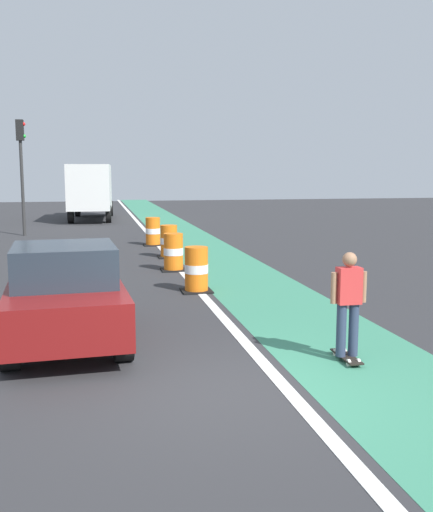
% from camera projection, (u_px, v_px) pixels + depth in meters
% --- Properties ---
extents(ground_plane, '(100.00, 100.00, 0.00)m').
position_uv_depth(ground_plane, '(218.00, 389.00, 7.95)').
color(ground_plane, '#2D2D30').
extents(bike_lane_strip, '(2.50, 80.00, 0.01)m').
position_uv_depth(bike_lane_strip, '(214.00, 257.00, 20.06)').
color(bike_lane_strip, '#387F60').
rests_on(bike_lane_strip, ground).
extents(lane_divider_stripe, '(0.20, 80.00, 0.01)m').
position_uv_depth(lane_divider_stripe, '(170.00, 258.00, 19.75)').
color(lane_divider_stripe, silver).
rests_on(lane_divider_stripe, ground).
extents(skateboarder_on_lane, '(0.57, 0.80, 1.69)m').
position_uv_depth(skateboarder_on_lane, '(348.00, 303.00, 9.00)').
color(skateboarder_on_lane, black).
rests_on(skateboarder_on_lane, ground).
extents(parked_sedan_nearest, '(2.11, 4.20, 1.70)m').
position_uv_depth(parked_sedan_nearest, '(65.00, 295.00, 9.97)').
color(parked_sedan_nearest, maroon).
rests_on(parked_sedan_nearest, ground).
extents(traffic_barrel_front, '(0.73, 0.73, 1.09)m').
position_uv_depth(traffic_barrel_front, '(196.00, 270.00, 14.26)').
color(traffic_barrel_front, orange).
rests_on(traffic_barrel_front, ground).
extents(traffic_barrel_mid, '(0.73, 0.73, 1.09)m').
position_uv_depth(traffic_barrel_mid, '(173.00, 252.00, 17.28)').
color(traffic_barrel_mid, orange).
rests_on(traffic_barrel_mid, ground).
extents(traffic_barrel_back, '(0.73, 0.73, 1.09)m').
position_uv_depth(traffic_barrel_back, '(169.00, 242.00, 19.87)').
color(traffic_barrel_back, orange).
rests_on(traffic_barrel_back, ground).
extents(traffic_barrel_far, '(0.73, 0.73, 1.09)m').
position_uv_depth(traffic_barrel_far, '(153.00, 232.00, 23.09)').
color(traffic_barrel_far, orange).
rests_on(traffic_barrel_far, ground).
extents(delivery_truck_down_block, '(2.69, 7.71, 3.23)m').
position_uv_depth(delivery_truck_down_block, '(91.00, 188.00, 34.95)').
color(delivery_truck_down_block, silver).
rests_on(delivery_truck_down_block, ground).
extents(traffic_light_corner, '(0.41, 0.32, 5.10)m').
position_uv_depth(traffic_light_corner, '(21.00, 157.00, 26.12)').
color(traffic_light_corner, '#2D2D2D').
rests_on(traffic_light_corner, ground).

